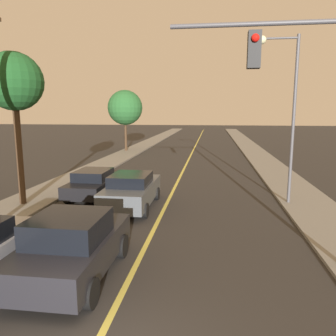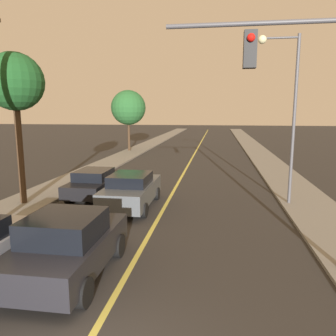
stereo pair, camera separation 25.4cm
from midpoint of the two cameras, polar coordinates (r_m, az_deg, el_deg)
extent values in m
cube|color=#2D2B28|center=(40.38, 5.56, 3.79)|extent=(10.34, 80.00, 0.01)
cube|color=#D1C14C|center=(40.37, 5.56, 3.80)|extent=(0.16, 76.00, 0.00)
cube|color=gray|center=(41.21, -3.41, 4.01)|extent=(2.50, 80.00, 0.12)
cube|color=gray|center=(40.54, 14.67, 3.62)|extent=(2.50, 80.00, 0.12)
cube|color=black|center=(8.96, -16.10, -13.52)|extent=(1.94, 4.08, 0.73)
cube|color=black|center=(8.58, -16.77, -9.80)|extent=(1.71, 1.84, 0.61)
cylinder|color=black|center=(10.53, -17.75, -12.16)|extent=(0.22, 0.68, 0.68)
cylinder|color=black|center=(9.88, -7.85, -13.25)|extent=(0.22, 0.68, 0.68)
cylinder|color=black|center=(8.55, -25.61, -18.00)|extent=(0.22, 0.68, 0.68)
cylinder|color=black|center=(7.75, -13.47, -20.32)|extent=(0.22, 0.68, 0.68)
cube|color=#474C51|center=(14.56, -5.86, -4.17)|extent=(1.83, 4.46, 0.77)
cube|color=black|center=(14.26, -6.08, -1.94)|extent=(1.61, 2.01, 0.46)
cylinder|color=black|center=(16.18, -7.61, -4.21)|extent=(0.22, 0.61, 0.61)
cylinder|color=black|center=(15.79, -1.51, -4.47)|extent=(0.22, 0.61, 0.61)
cylinder|color=black|center=(13.64, -10.85, -6.95)|extent=(0.22, 0.61, 0.61)
cylinder|color=black|center=(13.18, -3.63, -7.39)|extent=(0.22, 0.61, 0.61)
cylinder|color=black|center=(10.19, -22.34, -12.98)|extent=(0.22, 0.75, 0.75)
cube|color=black|center=(16.71, -12.10, -2.77)|extent=(1.74, 4.33, 0.60)
cube|color=black|center=(16.44, -12.38, -1.10)|extent=(1.53, 1.95, 0.46)
cylinder|color=black|center=(18.28, -13.01, -2.68)|extent=(0.22, 0.65, 0.65)
cylinder|color=black|center=(17.75, -8.04, -2.90)|extent=(0.22, 0.65, 0.65)
cylinder|color=black|center=(15.89, -16.56, -4.71)|extent=(0.22, 0.65, 0.65)
cylinder|color=black|center=(15.27, -10.92, -5.06)|extent=(0.22, 0.65, 0.65)
cylinder|color=#47474C|center=(9.06, 16.72, 23.01)|extent=(4.69, 0.12, 0.12)
cube|color=black|center=(8.91, 14.94, 19.31)|extent=(0.32, 0.28, 0.90)
sphere|color=red|center=(8.78, 15.15, 21.09)|extent=(0.20, 0.20, 0.20)
cylinder|color=#47474C|center=(15.42, 21.52, 7.52)|extent=(0.14, 0.14, 7.29)
cylinder|color=#47474C|center=(15.57, 19.51, 20.60)|extent=(1.50, 0.09, 0.09)
sphere|color=beige|center=(15.46, 16.60, 20.65)|extent=(0.36, 0.36, 0.36)
cylinder|color=#3D2B1C|center=(15.85, -23.93, 2.30)|extent=(0.28, 0.28, 4.47)
sphere|color=#19471E|center=(15.79, -24.72, 13.52)|extent=(2.47, 2.47, 2.47)
cylinder|color=#3D2B1C|center=(34.89, -6.62, 5.69)|extent=(0.25, 0.25, 3.23)
sphere|color=#235628|center=(34.81, -6.71, 10.41)|extent=(3.59, 3.59, 3.59)
camera|label=1|loc=(0.13, -89.52, 0.08)|focal=35.00mm
camera|label=2|loc=(0.13, 90.48, -0.08)|focal=35.00mm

